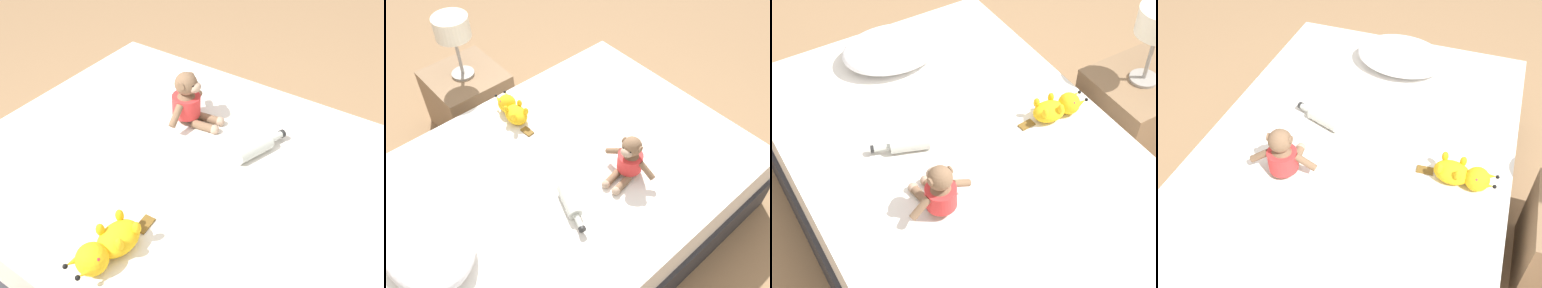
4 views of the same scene
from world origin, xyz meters
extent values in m
plane|color=#93704C|center=(0.00, 0.00, 0.00)|extent=(16.00, 16.00, 0.00)
cube|color=#2D2D33|center=(0.00, 0.00, 0.12)|extent=(1.38, 1.96, 0.23)
cube|color=white|center=(0.00, 0.00, 0.34)|extent=(1.34, 1.90, 0.22)
ellipsoid|color=white|center=(0.02, 0.67, 0.52)|extent=(0.53, 0.43, 0.14)
ellipsoid|color=brown|center=(-0.23, -0.27, 0.52)|extent=(0.12, 0.11, 0.15)
cylinder|color=red|center=(-0.23, -0.27, 0.53)|extent=(0.14, 0.14, 0.09)
sphere|color=brown|center=(-0.23, -0.27, 0.63)|extent=(0.10, 0.10, 0.10)
ellipsoid|color=tan|center=(-0.24, -0.23, 0.63)|extent=(0.07, 0.06, 0.04)
sphere|color=black|center=(-0.25, -0.24, 0.64)|extent=(0.01, 0.01, 0.01)
sphere|color=black|center=(-0.22, -0.23, 0.64)|extent=(0.01, 0.01, 0.01)
cylinder|color=brown|center=(-0.27, -0.28, 0.65)|extent=(0.01, 0.03, 0.03)
cylinder|color=brown|center=(-0.18, -0.26, 0.65)|extent=(0.01, 0.03, 0.03)
cylinder|color=brown|center=(-0.32, -0.28, 0.53)|extent=(0.10, 0.04, 0.08)
cylinder|color=brown|center=(-0.14, -0.26, 0.53)|extent=(0.10, 0.04, 0.08)
cylinder|color=brown|center=(-0.27, -0.18, 0.47)|extent=(0.05, 0.10, 0.04)
cylinder|color=brown|center=(-0.21, -0.17, 0.47)|extent=(0.05, 0.10, 0.04)
sphere|color=tan|center=(-0.28, -0.13, 0.47)|extent=(0.04, 0.04, 0.04)
sphere|color=tan|center=(-0.22, -0.12, 0.47)|extent=(0.04, 0.04, 0.04)
ellipsoid|color=yellow|center=(0.43, -0.07, 0.49)|extent=(0.16, 0.12, 0.08)
sphere|color=yellow|center=(0.53, -0.08, 0.50)|extent=(0.10, 0.10, 0.10)
cone|color=yellow|center=(0.58, -0.06, 0.51)|extent=(0.06, 0.04, 0.05)
sphere|color=black|center=(0.60, -0.06, 0.52)|extent=(0.02, 0.02, 0.02)
cone|color=yellow|center=(0.57, -0.11, 0.51)|extent=(0.06, 0.04, 0.05)
sphere|color=black|center=(0.60, -0.12, 0.52)|extent=(0.02, 0.02, 0.02)
sphere|color=red|center=(0.53, -0.05, 0.53)|extent=(0.02, 0.02, 0.02)
sphere|color=red|center=(0.53, -0.11, 0.53)|extent=(0.02, 0.02, 0.02)
ellipsoid|color=yellow|center=(0.46, -0.03, 0.53)|extent=(0.03, 0.03, 0.05)
ellipsoid|color=yellow|center=(0.45, -0.12, 0.53)|extent=(0.03, 0.03, 0.05)
ellipsoid|color=yellow|center=(0.39, -0.03, 0.53)|extent=(0.03, 0.03, 0.05)
ellipsoid|color=yellow|center=(0.38, -0.10, 0.53)|extent=(0.03, 0.03, 0.05)
cube|color=brown|center=(0.32, -0.06, 0.45)|extent=(0.07, 0.05, 0.01)
cylinder|color=#B7BCB2|center=(-0.19, 0.07, 0.48)|extent=(0.18, 0.12, 0.07)
cylinder|color=#B7BCB2|center=(-0.30, 0.11, 0.48)|extent=(0.07, 0.05, 0.03)
cylinder|color=black|center=(-0.34, 0.13, 0.48)|extent=(0.02, 0.04, 0.03)
cube|color=#846647|center=(1.01, -0.07, 0.21)|extent=(0.45, 0.45, 0.43)
cylinder|color=gray|center=(1.01, -0.07, 0.43)|extent=(0.14, 0.14, 0.02)
cylinder|color=gray|center=(1.01, -0.07, 0.57)|extent=(0.02, 0.02, 0.26)
camera|label=1|loc=(0.93, 0.54, 1.53)|focal=38.08mm
camera|label=2|loc=(-1.04, 0.77, 2.07)|focal=39.43mm
camera|label=3|loc=(-0.85, -1.48, 2.22)|focal=53.89mm
camera|label=4|loc=(0.45, -1.35, 1.80)|focal=40.92mm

